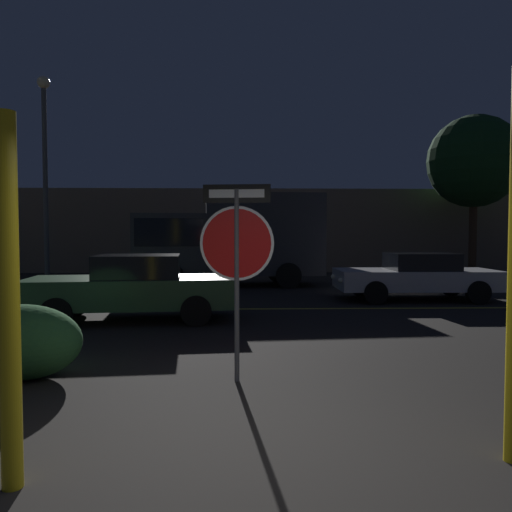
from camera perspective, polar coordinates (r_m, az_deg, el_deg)
The scene contains 11 objects.
ground_plane at distance 4.20m, azimuth 1.42°, elevation -22.71°, with size 260.00×260.00×0.00m, color black.
road_center_stripe at distance 11.89m, azimuth -0.72°, elevation -6.06°, with size 39.49×0.12×0.01m, color gold.
stop_sign at distance 6.00m, azimuth -2.21°, elevation 1.33°, with size 0.89×0.13×2.38m.
yellow_pole_left at distance 3.89m, azimuth -26.42°, elevation -4.76°, with size 0.15×0.15×2.64m, color yellow.
hedge_bush_1 at distance 6.85m, azimuth -25.29°, elevation -8.88°, with size 1.48×1.03×0.92m, color #2D6633.
passing_car_2 at distance 10.56m, azimuth -13.84°, elevation -3.50°, with size 4.38×2.09×1.35m.
passing_car_3 at distance 14.10m, azimuth 17.89°, elevation -2.18°, with size 4.33×1.97×1.27m.
delivery_truck at distance 17.06m, azimuth -3.14°, elevation 2.13°, with size 6.45×2.78×3.13m.
street_lamp at distance 18.52m, azimuth -22.98°, elevation 10.43°, with size 0.42×0.42×7.05m.
tree_0 at distance 23.19m, azimuth 23.67°, elevation 9.83°, with size 3.86×3.86×6.74m.
building_backdrop at distance 24.87m, azimuth -2.61°, elevation 2.89°, with size 27.45×4.31×3.83m, color #6B5B4C.
Camera 1 is at (-0.21, -3.79, 1.80)m, focal length 35.00 mm.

